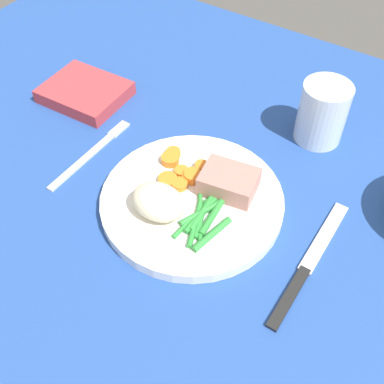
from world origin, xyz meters
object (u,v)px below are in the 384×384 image
object	(u,v)px
water_glass	(321,117)
napkin	(85,92)
meat_portion	(229,182)
knife	(308,265)
fork	(90,154)
dinner_plate	(192,201)

from	to	relation	value
water_glass	napkin	world-z (taller)	water_glass
meat_portion	napkin	size ratio (longest dim) A/B	0.56
knife	water_glass	world-z (taller)	water_glass
fork	water_glass	size ratio (longest dim) A/B	1.82
meat_portion	fork	world-z (taller)	meat_portion
meat_portion	water_glass	xyz separation A→B (cm)	(5.05, 17.69, 0.83)
dinner_plate	napkin	bearing A→B (deg)	160.42
water_glass	meat_portion	bearing A→B (deg)	-105.94
knife	napkin	size ratio (longest dim) A/B	1.62
knife	dinner_plate	bearing A→B (deg)	178.95
meat_portion	fork	xyz separation A→B (cm)	(-20.67, -4.01, -2.84)
meat_portion	knife	bearing A→B (deg)	-16.72
fork	napkin	size ratio (longest dim) A/B	1.31
fork	dinner_plate	bearing A→B (deg)	3.14
knife	water_glass	distance (cm)	23.58
meat_portion	napkin	world-z (taller)	meat_portion
fork	water_glass	bearing A→B (deg)	42.45
fork	knife	distance (cm)	34.12
dinner_plate	water_glass	world-z (taller)	water_glass
knife	water_glass	size ratio (longest dim) A/B	2.25
meat_portion	napkin	bearing A→B (deg)	169.06
fork	napkin	world-z (taller)	napkin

